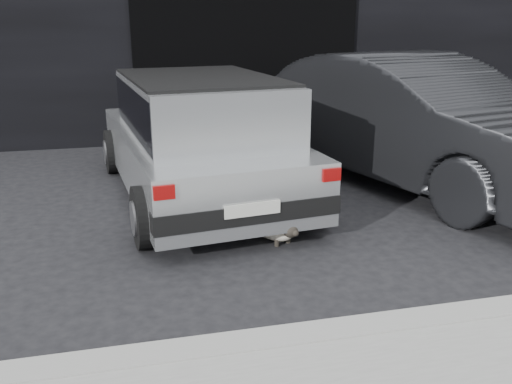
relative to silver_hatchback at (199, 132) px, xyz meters
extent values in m
plane|color=black|center=(0.31, -0.85, -0.83)|extent=(80.00, 80.00, 0.00)
cube|color=black|center=(1.31, 5.15, 1.67)|extent=(34.00, 4.00, 5.00)
cube|color=black|center=(1.31, 3.14, 0.47)|extent=(4.00, 0.10, 2.60)
cube|color=gray|center=(1.31, -3.45, -0.77)|extent=(18.00, 0.25, 0.12)
cube|color=#BBBEC0|center=(-0.01, 0.10, -0.32)|extent=(2.29, 4.26, 0.65)
cube|color=#BBBEC0|center=(0.01, -0.10, 0.33)|extent=(1.91, 2.89, 0.65)
cube|color=black|center=(0.01, -0.10, 0.33)|extent=(1.91, 2.79, 0.52)
cube|color=black|center=(0.22, -1.85, -0.41)|extent=(1.85, 0.38, 0.19)
cube|color=black|center=(-0.24, 2.06, -0.41)|extent=(1.85, 0.38, 0.19)
cube|color=silver|center=(0.23, -1.94, -0.35)|extent=(0.54, 0.08, 0.13)
cube|color=#8C0707|center=(-0.57, -2.03, -0.10)|extent=(0.19, 0.05, 0.13)
cube|color=#8C0707|center=(1.03, -1.84, -0.10)|extent=(0.19, 0.05, 0.13)
cube|color=black|center=(0.01, -0.10, 0.67)|extent=(1.88, 2.62, 0.03)
cylinder|color=black|center=(-0.72, -1.45, -0.51)|extent=(0.30, 0.65, 0.63)
cylinder|color=slate|center=(-0.85, -1.47, -0.51)|extent=(0.06, 0.35, 0.35)
cylinder|color=black|center=(1.04, -1.24, -0.51)|extent=(0.30, 0.65, 0.63)
cylinder|color=slate|center=(1.17, -1.23, -0.51)|extent=(0.06, 0.35, 0.35)
cylinder|color=black|center=(-1.06, 1.40, -0.51)|extent=(0.30, 0.65, 0.63)
cylinder|color=slate|center=(-1.19, 1.39, -0.51)|extent=(0.06, 0.35, 0.35)
cylinder|color=black|center=(0.70, 1.61, -0.51)|extent=(0.30, 0.65, 0.63)
cylinder|color=slate|center=(0.83, 1.63, -0.51)|extent=(0.06, 0.35, 0.35)
imported|color=black|center=(2.88, -0.02, 0.03)|extent=(3.37, 5.50, 1.71)
ellipsoid|color=beige|center=(0.52, -1.55, -0.70)|extent=(0.50, 0.65, 0.23)
ellipsoid|color=beige|center=(0.58, -1.68, -0.68)|extent=(0.33, 0.33, 0.21)
ellipsoid|color=black|center=(0.64, -1.82, -0.64)|extent=(0.21, 0.20, 0.15)
sphere|color=black|center=(0.67, -1.88, -0.64)|extent=(0.07, 0.07, 0.07)
cone|color=black|center=(0.67, -1.79, -0.57)|extent=(0.08, 0.08, 0.08)
cone|color=black|center=(0.59, -1.82, -0.57)|extent=(0.08, 0.08, 0.08)
cylinder|color=black|center=(0.66, -1.68, -0.79)|extent=(0.05, 0.05, 0.07)
cylinder|color=black|center=(0.52, -1.73, -0.79)|extent=(0.05, 0.05, 0.07)
cylinder|color=black|center=(0.52, -1.36, -0.79)|extent=(0.05, 0.05, 0.07)
cylinder|color=black|center=(0.39, -1.42, -0.79)|extent=(0.05, 0.05, 0.07)
cylinder|color=black|center=(0.40, -1.25, -0.74)|extent=(0.25, 0.26, 0.10)
ellipsoid|color=silver|center=(-0.21, -1.23, -0.66)|extent=(0.55, 0.28, 0.23)
ellipsoid|color=silver|center=(-0.08, -1.23, -0.63)|extent=(0.24, 0.24, 0.20)
ellipsoid|color=silver|center=(0.06, -1.24, -0.55)|extent=(0.14, 0.16, 0.14)
sphere|color=silver|center=(0.13, -1.24, -0.56)|extent=(0.06, 0.06, 0.06)
cone|color=silver|center=(0.05, -1.20, -0.49)|extent=(0.06, 0.05, 0.07)
cone|color=silver|center=(0.05, -1.28, -0.49)|extent=(0.06, 0.05, 0.07)
cylinder|color=silver|center=(-0.05, -1.17, -0.76)|extent=(0.04, 0.04, 0.13)
cylinder|color=silver|center=(-0.05, -1.30, -0.76)|extent=(0.04, 0.04, 0.13)
cylinder|color=silver|center=(-0.37, -1.16, -0.76)|extent=(0.04, 0.04, 0.13)
cylinder|color=silver|center=(-0.37, -1.29, -0.76)|extent=(0.04, 0.04, 0.13)
cylinder|color=silver|center=(-0.50, -1.22, -0.71)|extent=(0.29, 0.13, 0.09)
ellipsoid|color=gray|center=(-0.31, -1.25, -0.63)|extent=(0.20, 0.15, 0.10)
camera|label=1|loc=(-0.82, -6.50, 1.33)|focal=38.00mm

